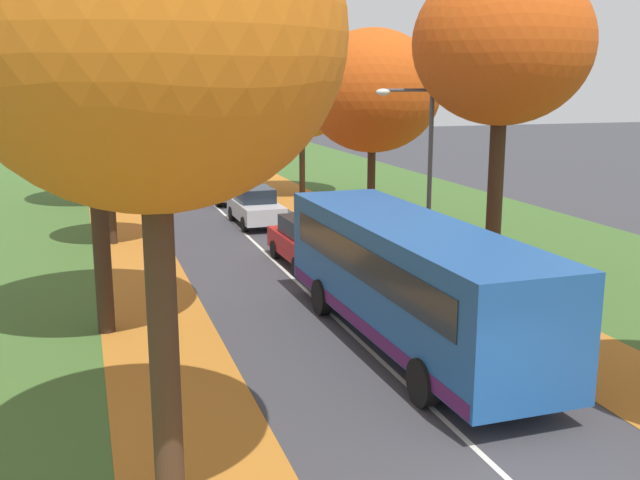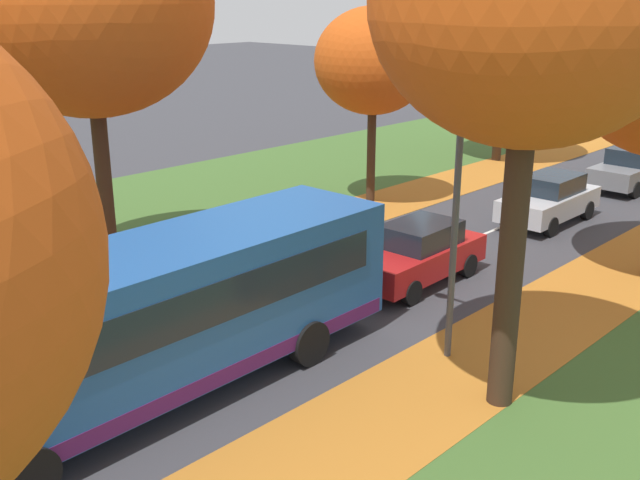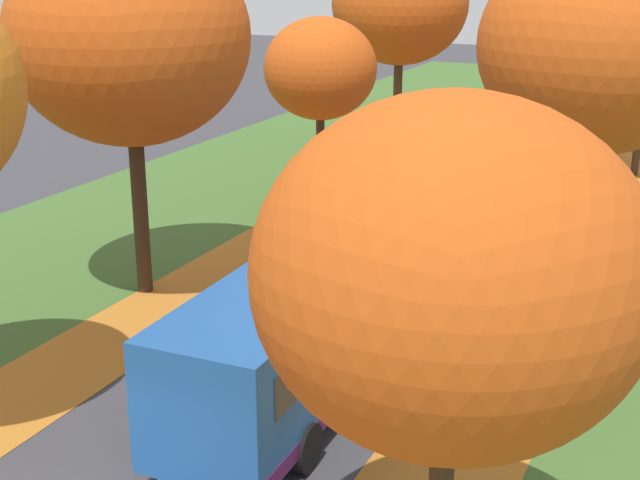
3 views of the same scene
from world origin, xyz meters
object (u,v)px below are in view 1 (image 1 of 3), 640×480
tree_right_far (302,87)px  car_grey_third_in_line (229,186)px  tree_right_mid (373,91)px  car_green_fourth_in_line (212,170)px  tree_left_nearest (149,37)px  tree_right_near (503,45)px  streetlamp_right (420,162)px  tree_left_mid (105,111)px  tree_left_near (89,43)px  tree_left_far (87,64)px  car_silver_following (255,206)px  bus (409,276)px  car_red_lead (307,242)px

tree_right_far → car_grey_third_in_line: size_ratio=2.00×
tree_right_mid → car_green_fourth_in_line: 16.98m
tree_left_nearest → tree_right_near: (11.00, 9.54, 0.39)m
tree_right_near → streetlamp_right: tree_right_near is taller
streetlamp_right → tree_left_mid: bearing=136.7°
tree_right_near → car_grey_third_in_line: bearing=105.4°
tree_left_near → tree_right_near: 11.69m
tree_right_near → car_grey_third_in_line: 19.49m
tree_left_nearest → tree_left_near: tree_left_near is taller
tree_right_mid → car_grey_third_in_line: 11.15m
tree_right_near → tree_right_mid: 8.85m
tree_right_near → streetlamp_right: bearing=157.3°
streetlamp_right → car_grey_third_in_line: size_ratio=1.42×
tree_right_mid → tree_left_far: bearing=137.1°
tree_left_far → tree_left_mid: bearing=-87.5°
car_green_fourth_in_line → car_grey_third_in_line: bearing=-92.2°
tree_left_nearest → streetlamp_right: bearing=49.5°
tree_right_near → car_grey_third_in_line: size_ratio=2.28×
tree_left_far → car_silver_following: bearing=-49.0°
streetlamp_right → bus: size_ratio=0.57×
tree_right_near → bus: tree_right_near is taller
car_grey_third_in_line → tree_right_mid: bearing=-64.8°
tree_right_far → car_grey_third_in_line: bearing=-165.6°
tree_left_nearest → car_red_lead: size_ratio=2.17×
tree_left_nearest → bus: (6.22, 5.22, -5.10)m
car_grey_third_in_line → tree_left_mid: bearing=-125.8°
tree_left_near → tree_left_mid: bearing=86.6°
tree_left_far → car_grey_third_in_line: size_ratio=2.30×
tree_left_mid → streetlamp_right: 12.30m
car_red_lead → car_grey_third_in_line: bearing=90.2°
tree_left_far → tree_right_near: bearing=-58.6°
tree_right_far → car_red_lead: (-4.21, -14.98, -4.94)m
car_grey_third_in_line → tree_right_far: bearing=14.4°
tree_right_far → bus: (-4.15, -23.16, -4.05)m
tree_left_far → tree_right_mid: bearing=-42.9°
tree_left_nearest → tree_right_far: (10.38, 28.38, -1.06)m
tree_left_near → tree_left_far: tree_left_near is taller
tree_left_near → tree_right_far: size_ratio=1.18×
car_green_fourth_in_line → tree_right_near: bearing=-79.3°
tree_right_mid → bus: (-4.16, -13.01, -4.02)m
bus → car_red_lead: bus is taller
tree_left_near → car_silver_following: size_ratio=2.36×
tree_right_mid → bus: bearing=-107.7°
tree_right_near → tree_right_far: 18.92m
tree_left_nearest → car_red_lead: bearing=65.3°
tree_left_far → car_red_lead: tree_left_far is taller
tree_right_mid → car_grey_third_in_line: bearing=115.2°
bus → car_silver_following: bearing=90.6°
tree_left_far → tree_right_mid: (10.81, -10.04, -1.16)m
tree_left_far → tree_right_far: size_ratio=1.15×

